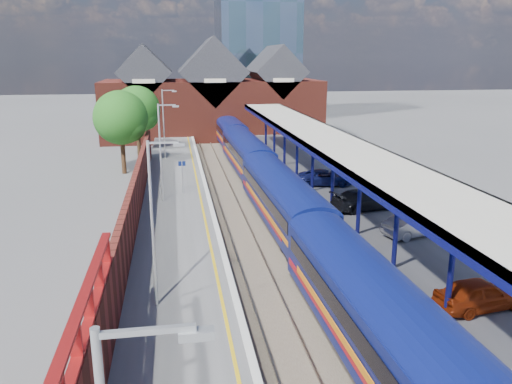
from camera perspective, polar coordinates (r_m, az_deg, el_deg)
ground at (r=45.26m, az=-2.13°, el=0.93°), size 240.00×240.00×0.00m
ballast_bed at (r=35.74m, az=-0.09°, el=-2.91°), size 6.00×76.00×0.06m
rails at (r=35.71m, az=-0.09°, el=-2.77°), size 4.51×76.00×0.14m
left_platform at (r=35.17m, az=-8.98°, el=-2.59°), size 5.00×76.00×1.00m
right_platform at (r=36.99m, az=9.13°, el=-1.71°), size 6.00×76.00×1.00m
coping_left at (r=35.10m, az=-5.17°, el=-1.61°), size 0.30×76.00×0.05m
coping_right at (r=36.06m, az=4.86°, el=-1.14°), size 0.30×76.00×0.05m
yellow_line at (r=35.07m, az=-6.15°, el=-1.68°), size 0.14×76.00×0.01m
train at (r=41.34m, az=0.57°, el=2.60°), size 3.10×65.95×3.45m
canopy at (r=37.59m, az=7.74°, el=6.05°), size 4.50×52.00×4.48m
lamp_post_b at (r=20.49m, az=-11.44°, el=-2.53°), size 1.48×0.18×7.00m
lamp_post_c at (r=36.07m, az=-10.68°, el=5.13°), size 1.48×0.18×7.00m
lamp_post_d at (r=51.90m, az=-10.38°, el=8.14°), size 1.48×0.18×7.00m
platform_sign at (r=38.47m, az=-8.44°, el=2.35°), size 0.55×0.08×2.50m
brick_wall at (r=28.55m, az=-14.21°, el=-2.98°), size 0.35×50.00×3.86m
station_building at (r=71.97m, az=-5.05°, el=10.59°), size 30.00×12.12×13.78m
glass_tower at (r=95.24m, az=0.04°, el=20.63°), size 14.20×14.20×40.30m
tree_near at (r=50.01m, az=-15.04°, el=8.03°), size 5.20×5.20×8.10m
tree_far at (r=57.86m, az=-13.32°, el=9.04°), size 5.20×5.20×8.10m
parked_car_red at (r=22.97m, az=24.22°, el=-10.57°), size 4.06×2.09×1.32m
parked_car_silver at (r=30.55m, az=17.78°, el=-3.61°), size 4.26×2.44×1.33m
parked_car_dark at (r=34.90m, az=12.35°, el=-0.86°), size 5.08×2.88×1.39m
parked_car_blue at (r=41.11m, az=7.95°, el=1.66°), size 4.72×2.75×1.24m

